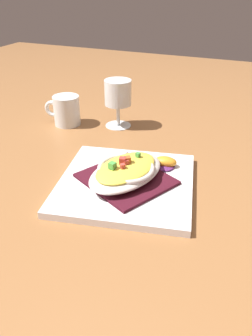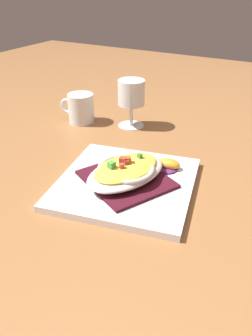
{
  "view_description": "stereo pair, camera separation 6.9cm",
  "coord_description": "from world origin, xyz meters",
  "px_view_note": "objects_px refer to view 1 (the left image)",
  "views": [
    {
      "loc": [
        -0.23,
        0.55,
        0.4
      ],
      "look_at": [
        0.0,
        0.0,
        0.05
      ],
      "focal_mm": 35.91,
      "sensor_mm": 36.0,
      "label": 1
    },
    {
      "loc": [
        -0.29,
        0.52,
        0.4
      ],
      "look_at": [
        0.0,
        0.0,
        0.05
      ],
      "focal_mm": 35.91,
      "sensor_mm": 36.0,
      "label": 2
    }
  ],
  "objects_px": {
    "gratin_dish": "(126,170)",
    "orange_garnish": "(166,163)",
    "square_plate": "(126,183)",
    "stemmed_glass": "(118,96)",
    "coffee_mug": "(66,112)"
  },
  "relations": [
    {
      "from": "square_plate",
      "to": "stemmed_glass",
      "type": "distance_m",
      "value": 0.34
    },
    {
      "from": "square_plate",
      "to": "gratin_dish",
      "type": "xyz_separation_m",
      "value": [
        0.0,
        0.0,
        0.03
      ]
    },
    {
      "from": "orange_garnish",
      "to": "coffee_mug",
      "type": "relative_size",
      "value": 0.48
    },
    {
      "from": "gratin_dish",
      "to": "stemmed_glass",
      "type": "distance_m",
      "value": 0.33
    },
    {
      "from": "gratin_dish",
      "to": "orange_garnish",
      "type": "relative_size",
      "value": 4.12
    },
    {
      "from": "gratin_dish",
      "to": "orange_garnish",
      "type": "xyz_separation_m",
      "value": [
        -0.06,
        -0.09,
        -0.02
      ]
    },
    {
      "from": "orange_garnish",
      "to": "coffee_mug",
      "type": "bearing_deg",
      "value": -23.71
    },
    {
      "from": "gratin_dish",
      "to": "stemmed_glass",
      "type": "xyz_separation_m",
      "value": [
        0.15,
        -0.29,
        0.05
      ]
    },
    {
      "from": "orange_garnish",
      "to": "coffee_mug",
      "type": "xyz_separation_m",
      "value": [
        0.35,
        -0.16,
        0.01
      ]
    },
    {
      "from": "square_plate",
      "to": "orange_garnish",
      "type": "bearing_deg",
      "value": -123.77
    },
    {
      "from": "stemmed_glass",
      "to": "coffee_mug",
      "type": "bearing_deg",
      "value": 18.01
    },
    {
      "from": "square_plate",
      "to": "gratin_dish",
      "type": "height_order",
      "value": "gratin_dish"
    },
    {
      "from": "gratin_dish",
      "to": "coffee_mug",
      "type": "height_order",
      "value": "coffee_mug"
    },
    {
      "from": "gratin_dish",
      "to": "stemmed_glass",
      "type": "bearing_deg",
      "value": -63.27
    },
    {
      "from": "orange_garnish",
      "to": "stemmed_glass",
      "type": "relative_size",
      "value": 0.38
    }
  ]
}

